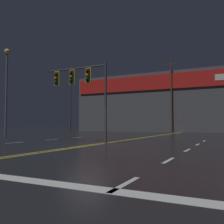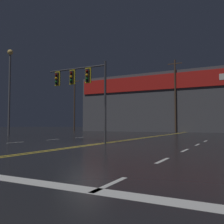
% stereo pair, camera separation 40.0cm
% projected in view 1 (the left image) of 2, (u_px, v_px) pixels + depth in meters
% --- Properties ---
extents(ground_plane, '(200.00, 200.00, 0.00)m').
position_uv_depth(ground_plane, '(86.00, 146.00, 13.61)').
color(ground_plane, black).
extents(road_markings, '(15.93, 60.00, 0.01)m').
position_uv_depth(road_markings, '(88.00, 149.00, 11.71)').
color(road_markings, gold).
rests_on(road_markings, ground).
extents(traffic_signal_median, '(4.47, 0.36, 5.13)m').
position_uv_depth(traffic_signal_median, '(79.00, 81.00, 16.33)').
color(traffic_signal_median, '#38383D').
rests_on(traffic_signal_median, ground).
extents(streetlight_far_left, '(0.56, 0.56, 8.97)m').
position_uv_depth(streetlight_far_left, '(7.00, 80.00, 25.48)').
color(streetlight_far_left, '#59595E').
rests_on(streetlight_far_left, ground).
extents(building_backdrop, '(37.53, 10.23, 9.76)m').
position_uv_depth(building_backdrop, '(186.00, 103.00, 43.00)').
color(building_backdrop, '#4C4C51').
rests_on(building_backdrop, ground).
extents(utility_pole_row, '(46.06, 0.26, 11.71)m').
position_uv_depth(utility_pole_row, '(191.00, 94.00, 37.66)').
color(utility_pole_row, '#4C3828').
rests_on(utility_pole_row, ground).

